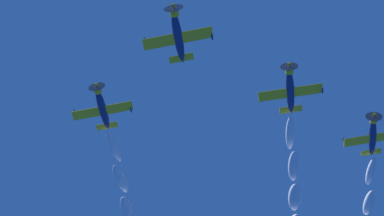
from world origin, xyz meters
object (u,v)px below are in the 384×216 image
object	(u,v)px
airplane_lead	(178,34)
airplane_right_wingman	(102,107)
airplane_left_wingman	(290,89)
airplane_slot_tail	(373,135)

from	to	relation	value
airplane_lead	airplane_right_wingman	bearing A→B (deg)	-58.20
airplane_left_wingman	airplane_right_wingman	xyz separation A→B (m)	(27.68, -8.54, 1.42)
airplane_left_wingman	airplane_lead	bearing A→B (deg)	23.84
airplane_right_wingman	airplane_lead	bearing A→B (deg)	121.80
airplane_lead	airplane_slot_tail	xyz separation A→B (m)	(-33.97, -16.72, 1.78)
airplane_left_wingman	airplane_right_wingman	size ratio (longest dim) A/B	1.00
airplane_left_wingman	airplane_right_wingman	distance (m)	29.00
airplane_right_wingman	airplane_slot_tail	bearing A→B (deg)	-179.45
airplane_left_wingman	airplane_slot_tail	distance (m)	18.74
airplane_lead	airplane_slot_tail	size ratio (longest dim) A/B	1.00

